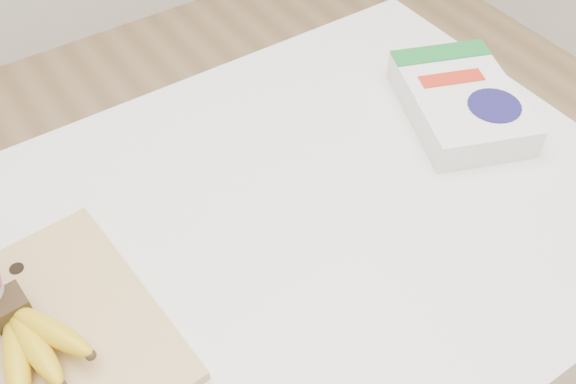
% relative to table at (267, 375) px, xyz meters
% --- Properties ---
extents(table, '(1.19, 0.79, 0.89)m').
position_rel_table_xyz_m(table, '(0.00, 0.00, 0.00)').
color(table, silver).
rests_on(table, ground).
extents(cutting_board, '(0.27, 0.36, 0.02)m').
position_rel_table_xyz_m(cutting_board, '(-0.31, 0.00, 0.46)').
color(cutting_board, tan).
rests_on(cutting_board, table).
extents(bananas, '(0.12, 0.17, 0.05)m').
position_rel_table_xyz_m(bananas, '(-0.34, -0.01, 0.49)').
color(bananas, '#382816').
rests_on(bananas, cutting_board).
extents(cereal_box, '(0.26, 0.31, 0.06)m').
position_rel_table_xyz_m(cereal_box, '(0.44, 0.04, 0.48)').
color(cereal_box, white).
rests_on(cereal_box, table).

